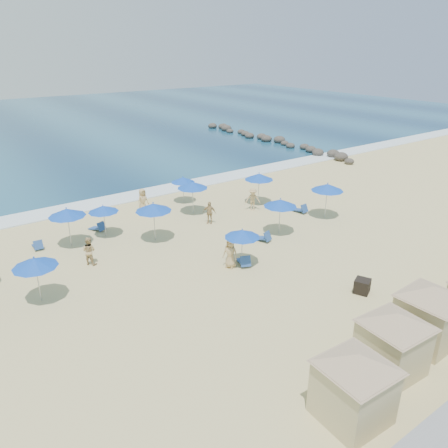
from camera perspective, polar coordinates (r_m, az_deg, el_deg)
The scene contains 28 objects.
ground at distance 23.99m, azimuth 2.69°, elevation -6.37°, with size 160.00×160.00×0.00m, color #CCBC81.
ocean at distance 73.49m, azimuth -25.58°, elevation 11.27°, with size 160.00×80.00×0.06m, color navy.
surf_line at distance 36.36m, azimuth -12.68°, elevation 3.41°, with size 160.00×2.50×0.08m, color white.
rock_jetty at distance 56.69m, azimuth 6.16°, elevation 10.91°, with size 2.56×26.66×0.96m.
trash_bin at distance 23.08m, azimuth 17.60°, elevation -7.74°, with size 0.72×0.72×0.72m, color black.
cabana_0 at distance 15.44m, azimuth 16.78°, elevation -18.73°, with size 4.52×4.52×2.84m.
cabana_1 at distance 17.76m, azimuth 21.34°, elevation -13.35°, with size 4.50×4.50×2.82m.
cabana_2 at distance 19.85m, azimuth 25.35°, elevation -9.81°, with size 4.66×4.66×2.93m.
umbrella_2 at distance 27.84m, azimuth -19.85°, elevation 1.42°, with size 2.23×2.23×2.54m.
umbrella_3 at distance 22.33m, azimuth -23.49°, elevation -4.65°, with size 2.12×2.12×2.41m.
umbrella_4 at distance 28.72m, azimuth -15.50°, elevation 1.93°, with size 1.91×1.91×2.18m.
umbrella_5 at distance 27.29m, azimuth -9.22°, elevation 2.17°, with size 2.26×2.26×2.58m.
umbrella_6 at distance 23.92m, azimuth 2.39°, elevation -1.25°, with size 1.98×1.98×2.25m.
umbrella_7 at distance 31.58m, azimuth -4.14°, elevation 5.12°, with size 2.21×2.21×2.52m.
umbrella_8 at distance 28.23m, azimuth 7.38°, elevation 2.75°, with size 2.16×2.16×2.46m.
umbrella_9 at distance 34.09m, azimuth -5.38°, elevation 5.77°, with size 1.86×1.86×2.12m.
umbrella_10 at distance 33.64m, azimuth 4.59°, elevation 6.19°, with size 2.22×2.22×2.52m.
umbrella_11 at distance 31.58m, azimuth 13.36°, elevation 4.68°, with size 2.28×2.28×2.60m.
beach_chair_1 at distance 28.90m, azimuth -23.16°, elevation -2.57°, with size 0.60×1.21×0.65m.
beach_chair_2 at distance 30.31m, azimuth -16.10°, elevation -0.42°, with size 0.97×1.36×0.68m.
beach_chair_3 at distance 24.67m, azimuth 2.62°, elevation -4.87°, with size 1.03×1.41×0.71m.
beach_chair_4 at distance 27.72m, azimuth 5.12°, elevation -1.74°, with size 0.93×1.39×0.70m.
beach_chair_5 at distance 32.79m, azimuth 9.97°, elevation 1.91°, with size 0.71×1.35×0.71m.
beachgoer_1 at distance 25.66m, azimuth -17.22°, elevation -3.37°, with size 0.80×0.62×1.64m, color tan.
beachgoer_2 at distance 30.17m, azimuth -1.94°, elevation 1.52°, with size 0.93×0.39×1.58m, color tan.
beachgoer_3 at distance 32.66m, azimuth 3.78°, elevation 3.25°, with size 1.10×0.63×1.70m, color tan.
beachgoer_4 at distance 32.61m, azimuth -10.57°, elevation 3.00°, with size 0.89×0.58×1.83m, color tan.
beachgoer_5 at distance 24.17m, azimuth 0.83°, elevation -3.81°, with size 0.84×0.55×1.72m, color tan.
Camera 1 is at (-13.21, -16.36, 11.54)m, focal length 35.00 mm.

